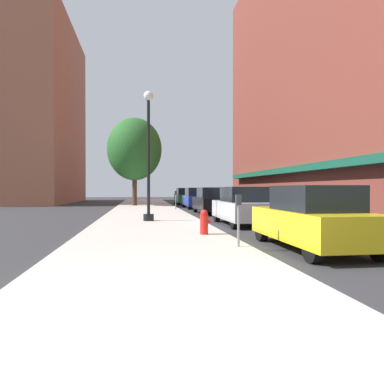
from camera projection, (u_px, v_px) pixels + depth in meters
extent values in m
plane|color=#2D2D30|center=(209.00, 213.00, 23.00)|extent=(90.00, 90.00, 0.00)
cube|color=#B7B2A8|center=(147.00, 212.00, 23.41)|extent=(4.80, 50.00, 0.12)
cube|color=brown|center=(333.00, 49.00, 28.42)|extent=(6.00, 40.00, 25.79)
cube|color=#144C38|center=(293.00, 170.00, 28.03)|extent=(0.90, 34.00, 0.50)
cube|color=#9E6047|center=(46.00, 114.00, 39.55)|extent=(6.00, 18.00, 19.98)
cube|color=#144C38|center=(14.00, 175.00, 39.13)|extent=(0.90, 15.30, 0.50)
cylinder|color=black|center=(149.00, 217.00, 16.03)|extent=(0.48, 0.48, 0.30)
cylinder|color=black|center=(149.00, 157.00, 16.01)|extent=(0.14, 0.14, 5.20)
sphere|color=silver|center=(148.00, 96.00, 15.98)|extent=(0.44, 0.44, 0.44)
cylinder|color=red|center=(204.00, 225.00, 11.25)|extent=(0.26, 0.26, 0.62)
sphere|color=red|center=(204.00, 213.00, 11.25)|extent=(0.24, 0.24, 0.24)
cylinder|color=red|center=(208.00, 222.00, 11.27)|extent=(0.12, 0.10, 0.10)
cylinder|color=slate|center=(238.00, 226.00, 8.87)|extent=(0.06, 0.06, 1.05)
cube|color=#33383D|center=(238.00, 200.00, 8.86)|extent=(0.14, 0.09, 0.26)
cylinder|color=slate|center=(176.00, 202.00, 24.87)|extent=(0.06, 0.06, 1.05)
cube|color=#33383D|center=(176.00, 193.00, 24.87)|extent=(0.14, 0.09, 0.26)
cylinder|color=#422D1E|center=(135.00, 187.00, 30.87)|extent=(0.40, 0.40, 3.15)
ellipsoid|color=#235B23|center=(135.00, 149.00, 30.84)|extent=(4.75, 4.75, 5.46)
cylinder|color=black|center=(262.00, 230.00, 10.61)|extent=(0.22, 0.64, 0.64)
cylinder|color=black|center=(310.00, 230.00, 10.83)|extent=(0.22, 0.64, 0.64)
cylinder|color=black|center=(313.00, 248.00, 7.44)|extent=(0.22, 0.64, 0.64)
cylinder|color=black|center=(380.00, 246.00, 7.67)|extent=(0.22, 0.64, 0.64)
cube|color=gold|center=(311.00, 225.00, 9.14)|extent=(1.80, 4.30, 0.76)
cube|color=black|center=(314.00, 198.00, 8.98)|extent=(1.56, 2.20, 0.64)
cylinder|color=black|center=(217.00, 215.00, 16.87)|extent=(0.22, 0.64, 0.64)
cylinder|color=black|center=(248.00, 215.00, 17.10)|extent=(0.22, 0.64, 0.64)
cylinder|color=black|center=(234.00, 221.00, 13.71)|extent=(0.22, 0.64, 0.64)
cylinder|color=black|center=(273.00, 220.00, 13.93)|extent=(0.22, 0.64, 0.64)
cube|color=#B2B2BA|center=(242.00, 210.00, 15.40)|extent=(1.80, 4.30, 0.76)
cube|color=black|center=(243.00, 194.00, 15.25)|extent=(1.56, 2.20, 0.64)
cylinder|color=black|center=(195.00, 207.00, 23.60)|extent=(0.22, 0.64, 0.64)
cylinder|color=black|center=(218.00, 207.00, 23.82)|extent=(0.22, 0.64, 0.64)
cylinder|color=black|center=(204.00, 210.00, 20.43)|extent=(0.22, 0.64, 0.64)
cylinder|color=black|center=(230.00, 210.00, 20.66)|extent=(0.22, 0.64, 0.64)
cube|color=black|center=(211.00, 204.00, 22.12)|extent=(1.80, 4.30, 0.76)
cube|color=black|center=(212.00, 193.00, 21.97)|extent=(1.56, 2.20, 0.64)
cylinder|color=black|center=(184.00, 204.00, 29.72)|extent=(0.22, 0.64, 0.64)
cylinder|color=black|center=(202.00, 204.00, 29.94)|extent=(0.22, 0.64, 0.64)
cylinder|color=black|center=(189.00, 205.00, 26.55)|extent=(0.22, 0.64, 0.64)
cylinder|color=black|center=(209.00, 205.00, 26.78)|extent=(0.22, 0.64, 0.64)
cube|color=#1E389E|center=(196.00, 200.00, 28.25)|extent=(1.80, 4.30, 0.76)
cube|color=black|center=(196.00, 192.00, 28.09)|extent=(1.56, 2.20, 0.64)
cylinder|color=black|center=(176.00, 201.00, 36.98)|extent=(0.22, 0.64, 0.64)
cylinder|color=black|center=(190.00, 201.00, 37.20)|extent=(0.22, 0.64, 0.64)
cylinder|color=black|center=(179.00, 202.00, 33.81)|extent=(0.22, 0.64, 0.64)
cylinder|color=black|center=(195.00, 202.00, 34.04)|extent=(0.22, 0.64, 0.64)
cube|color=#196638|center=(185.00, 198.00, 35.50)|extent=(1.80, 4.30, 0.76)
cube|color=black|center=(185.00, 191.00, 35.35)|extent=(1.56, 2.20, 0.64)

